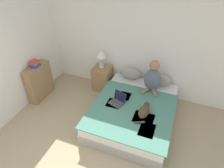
{
  "coord_description": "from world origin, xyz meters",
  "views": [
    {
      "loc": [
        1.2,
        -1.12,
        3.24
      ],
      "look_at": [
        -0.04,
        2.04,
        0.8
      ],
      "focal_mm": 32.0,
      "sensor_mm": 36.0,
      "label": 1
    }
  ],
  "objects_px": {
    "table_lamp": "(101,55)",
    "pillow_near": "(131,73)",
    "laptop_open": "(118,101)",
    "pillow_far": "(160,79)",
    "nightstand": "(102,78)",
    "cat_tabby": "(144,111)",
    "bookshelf": "(39,82)",
    "bed": "(134,112)",
    "person_sitting": "(153,78)",
    "book_stack_top": "(35,64)"
  },
  "relations": [
    {
      "from": "bed",
      "to": "bookshelf",
      "type": "xyz_separation_m",
      "value": [
        -2.4,
        -0.04,
        0.21
      ]
    },
    {
      "from": "bed",
      "to": "cat_tabby",
      "type": "distance_m",
      "value": 0.48
    },
    {
      "from": "person_sitting",
      "to": "laptop_open",
      "type": "relative_size",
      "value": 2.11
    },
    {
      "from": "pillow_far",
      "to": "nightstand",
      "type": "distance_m",
      "value": 1.5
    },
    {
      "from": "person_sitting",
      "to": "cat_tabby",
      "type": "distance_m",
      "value": 0.89
    },
    {
      "from": "pillow_far",
      "to": "cat_tabby",
      "type": "xyz_separation_m",
      "value": [
        -0.11,
        -1.14,
        -0.05
      ]
    },
    {
      "from": "nightstand",
      "to": "table_lamp",
      "type": "xyz_separation_m",
      "value": [
        -0.02,
        0.04,
        0.65
      ]
    },
    {
      "from": "laptop_open",
      "to": "nightstand",
      "type": "distance_m",
      "value": 1.2
    },
    {
      "from": "nightstand",
      "to": "book_stack_top",
      "type": "distance_m",
      "value": 1.69
    },
    {
      "from": "pillow_far",
      "to": "person_sitting",
      "type": "height_order",
      "value": "person_sitting"
    },
    {
      "from": "nightstand",
      "to": "table_lamp",
      "type": "relative_size",
      "value": 1.38
    },
    {
      "from": "person_sitting",
      "to": "table_lamp",
      "type": "relative_size",
      "value": 1.67
    },
    {
      "from": "pillow_near",
      "to": "pillow_far",
      "type": "height_order",
      "value": "same"
    },
    {
      "from": "cat_tabby",
      "to": "bookshelf",
      "type": "bearing_deg",
      "value": 89.9
    },
    {
      "from": "pillow_far",
      "to": "table_lamp",
      "type": "xyz_separation_m",
      "value": [
        -1.49,
        -0.04,
        0.36
      ]
    },
    {
      "from": "pillow_far",
      "to": "book_stack_top",
      "type": "height_order",
      "value": "book_stack_top"
    },
    {
      "from": "book_stack_top",
      "to": "bookshelf",
      "type": "bearing_deg",
      "value": 110.99
    },
    {
      "from": "nightstand",
      "to": "bookshelf",
      "type": "bearing_deg",
      "value": -146.11
    },
    {
      "from": "table_lamp",
      "to": "laptop_open",
      "type": "bearing_deg",
      "value": -50.38
    },
    {
      "from": "nightstand",
      "to": "book_stack_top",
      "type": "height_order",
      "value": "book_stack_top"
    },
    {
      "from": "bed",
      "to": "cat_tabby",
      "type": "xyz_separation_m",
      "value": [
        0.26,
        -0.23,
        0.33
      ]
    },
    {
      "from": "cat_tabby",
      "to": "table_lamp",
      "type": "distance_m",
      "value": 1.82
    },
    {
      "from": "pillow_near",
      "to": "person_sitting",
      "type": "bearing_deg",
      "value": -25.94
    },
    {
      "from": "pillow_near",
      "to": "cat_tabby",
      "type": "bearing_deg",
      "value": -61.31
    },
    {
      "from": "table_lamp",
      "to": "book_stack_top",
      "type": "relative_size",
      "value": 1.97
    },
    {
      "from": "bed",
      "to": "pillow_far",
      "type": "distance_m",
      "value": 1.04
    },
    {
      "from": "person_sitting",
      "to": "nightstand",
      "type": "xyz_separation_m",
      "value": [
        -1.32,
        0.21,
        -0.47
      ]
    },
    {
      "from": "pillow_near",
      "to": "laptop_open",
      "type": "distance_m",
      "value": 0.99
    },
    {
      "from": "laptop_open",
      "to": "nightstand",
      "type": "relative_size",
      "value": 0.58
    },
    {
      "from": "pillow_near",
      "to": "book_stack_top",
      "type": "xyz_separation_m",
      "value": [
        -2.03,
        -0.95,
        0.35
      ]
    },
    {
      "from": "pillow_far",
      "to": "pillow_near",
      "type": "bearing_deg",
      "value": 180.0
    },
    {
      "from": "person_sitting",
      "to": "bookshelf",
      "type": "bearing_deg",
      "value": -165.83
    },
    {
      "from": "cat_tabby",
      "to": "nightstand",
      "type": "xyz_separation_m",
      "value": [
        -1.36,
        1.06,
        -0.24
      ]
    },
    {
      "from": "table_lamp",
      "to": "bookshelf",
      "type": "height_order",
      "value": "table_lamp"
    },
    {
      "from": "person_sitting",
      "to": "pillow_near",
      "type": "bearing_deg",
      "value": 154.06
    },
    {
      "from": "person_sitting",
      "to": "bookshelf",
      "type": "distance_m",
      "value": 2.72
    },
    {
      "from": "table_lamp",
      "to": "pillow_near",
      "type": "bearing_deg",
      "value": 2.76
    },
    {
      "from": "pillow_far",
      "to": "cat_tabby",
      "type": "bearing_deg",
      "value": -95.36
    },
    {
      "from": "table_lamp",
      "to": "pillow_far",
      "type": "bearing_deg",
      "value": 1.42
    },
    {
      "from": "person_sitting",
      "to": "laptop_open",
      "type": "height_order",
      "value": "person_sitting"
    },
    {
      "from": "bed",
      "to": "bookshelf",
      "type": "distance_m",
      "value": 2.41
    },
    {
      "from": "person_sitting",
      "to": "nightstand",
      "type": "bearing_deg",
      "value": 170.99
    },
    {
      "from": "bed",
      "to": "book_stack_top",
      "type": "relative_size",
      "value": 8.99
    },
    {
      "from": "bed",
      "to": "person_sitting",
      "type": "bearing_deg",
      "value": 70.8
    },
    {
      "from": "bed",
      "to": "table_lamp",
      "type": "relative_size",
      "value": 4.57
    },
    {
      "from": "bed",
      "to": "pillow_near",
      "type": "xyz_separation_m",
      "value": [
        -0.36,
        0.9,
        0.37
      ]
    },
    {
      "from": "pillow_near",
      "to": "cat_tabby",
      "type": "distance_m",
      "value": 1.29
    },
    {
      "from": "pillow_near",
      "to": "book_stack_top",
      "type": "height_order",
      "value": "book_stack_top"
    },
    {
      "from": "nightstand",
      "to": "pillow_near",
      "type": "bearing_deg",
      "value": 5.59
    },
    {
      "from": "pillow_far",
      "to": "nightstand",
      "type": "height_order",
      "value": "pillow_far"
    }
  ]
}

